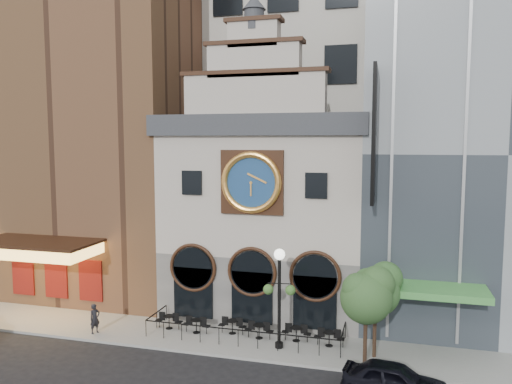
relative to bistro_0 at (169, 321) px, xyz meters
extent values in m
plane|color=black|center=(4.56, -2.57, -0.61)|extent=(120.00, 120.00, 0.00)
cube|color=gray|center=(4.56, -0.07, -0.54)|extent=(44.00, 5.00, 0.15)
cube|color=#605E5B|center=(4.56, 5.43, 1.54)|extent=(12.00, 8.00, 4.00)
cube|color=beige|center=(4.56, 5.43, 7.04)|extent=(12.00, 8.00, 7.00)
cube|color=#2D3035|center=(4.56, 5.43, 11.14)|extent=(12.60, 8.60, 1.20)
cube|color=black|center=(4.56, 1.35, 7.94)|extent=(3.60, 0.25, 3.60)
cylinder|color=navy|center=(4.56, 1.21, 7.94)|extent=(3.10, 0.12, 3.10)
torus|color=#F6A948|center=(4.56, 1.13, 7.94)|extent=(3.46, 0.36, 3.46)
cylinder|color=#2D3035|center=(4.56, 1.83, 16.84)|extent=(1.10, 1.10, 1.10)
cone|color=#2D3035|center=(4.56, 1.83, 17.79)|extent=(1.30, 1.30, 0.80)
cube|color=brown|center=(-8.44, 7.43, 12.04)|extent=(14.00, 12.00, 25.00)
cube|color=#FFBF59|center=(-8.44, -0.27, 3.74)|extent=(7.00, 3.40, 0.70)
cube|color=black|center=(-8.44, -0.27, 4.19)|extent=(7.40, 3.80, 0.15)
cube|color=maroon|center=(-8.44, 1.38, 1.54)|extent=(5.60, 0.15, 2.60)
cube|color=gray|center=(17.56, 7.43, 9.54)|extent=(14.00, 12.00, 20.00)
cube|color=#4BA049|center=(14.56, 0.23, 2.84)|extent=(4.50, 2.40, 0.35)
cube|color=black|center=(11.16, 0.43, 10.54)|extent=(0.18, 1.60, 7.00)
cube|color=#BCB5AA|center=(4.56, 17.43, 19.39)|extent=(20.00, 16.00, 40.00)
cylinder|color=black|center=(0.00, 0.00, 0.28)|extent=(0.68, 0.68, 0.03)
cylinder|color=black|center=(0.00, 0.00, -0.09)|extent=(0.06, 0.06, 0.72)
cylinder|color=black|center=(1.75, -0.20, 0.28)|extent=(0.68, 0.68, 0.03)
cylinder|color=black|center=(1.75, -0.20, -0.09)|extent=(0.06, 0.06, 0.72)
cylinder|color=black|center=(3.72, 0.23, 0.28)|extent=(0.68, 0.68, 0.03)
cylinder|color=black|center=(3.72, 0.23, -0.09)|extent=(0.06, 0.06, 0.72)
cylinder|color=black|center=(5.34, -0.03, 0.28)|extent=(0.68, 0.68, 0.03)
cylinder|color=black|center=(5.34, -0.03, -0.09)|extent=(0.06, 0.06, 0.72)
cylinder|color=black|center=(7.35, 0.14, 0.28)|extent=(0.68, 0.68, 0.03)
cylinder|color=black|center=(7.35, 0.14, -0.09)|extent=(0.06, 0.06, 0.72)
cylinder|color=black|center=(9.14, -0.06, 0.28)|extent=(0.68, 0.68, 0.03)
cylinder|color=black|center=(9.14, -0.06, -0.09)|extent=(0.06, 0.06, 0.72)
imported|color=black|center=(12.41, -4.31, 0.13)|extent=(4.59, 2.35, 1.50)
imported|color=black|center=(-3.71, -1.69, 0.37)|extent=(0.62, 0.72, 1.67)
cylinder|color=black|center=(6.65, -0.95, 1.91)|extent=(0.17, 0.17, 4.75)
cylinder|color=black|center=(6.65, -0.95, -0.32)|extent=(0.42, 0.42, 0.28)
sphere|color=white|center=(6.65, -0.95, 4.48)|extent=(0.57, 0.57, 0.57)
sphere|color=#2A5E25|center=(6.09, -1.02, 2.62)|extent=(0.53, 0.53, 0.53)
sphere|color=#2A5E25|center=(7.22, -0.87, 2.62)|extent=(0.53, 0.53, 0.53)
cylinder|color=#382619|center=(11.06, -2.06, 0.85)|extent=(0.19, 0.19, 2.62)
sphere|color=#2A5120|center=(11.06, -2.06, 2.90)|extent=(2.43, 2.43, 2.43)
sphere|color=#2A5120|center=(11.53, -1.78, 3.56)|extent=(1.68, 1.68, 1.68)
sphere|color=#2A5120|center=(10.69, -2.25, 3.37)|extent=(1.50, 1.50, 1.50)
cylinder|color=#382619|center=(11.46, -0.78, 0.83)|extent=(0.18, 0.18, 2.58)
sphere|color=#2A5521|center=(11.46, -0.78, 2.86)|extent=(2.40, 2.40, 2.40)
sphere|color=#2A5521|center=(11.92, -0.50, 3.50)|extent=(1.66, 1.66, 1.66)
sphere|color=#2A5521|center=(11.09, -0.96, 3.32)|extent=(1.48, 1.48, 1.48)
camera|label=1|loc=(12.00, -25.34, 10.22)|focal=35.00mm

